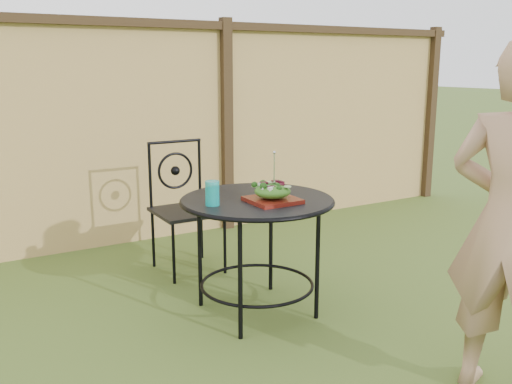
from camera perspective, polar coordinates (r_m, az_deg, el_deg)
ground at (r=3.06m, az=-5.82°, el=-16.80°), size 60.00×60.00×0.00m
fence at (r=4.79m, az=-17.20°, el=5.45°), size 8.00×0.12×1.90m
patio_table at (r=3.42m, az=0.11°, el=-2.89°), size 0.92×0.92×0.72m
patio_chair at (r=4.24m, az=-7.18°, el=-1.08°), size 0.46×0.46×0.95m
salad_plate at (r=3.29m, az=1.66°, el=-0.81°), size 0.27×0.27×0.02m
salad at (r=3.28m, az=1.67°, el=0.07°), size 0.21×0.21×0.08m
fork at (r=3.26m, az=1.83°, el=2.32°), size 0.01×0.01×0.18m
drinking_glass at (r=3.21m, az=-4.40°, el=-0.12°), size 0.08×0.08×0.14m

